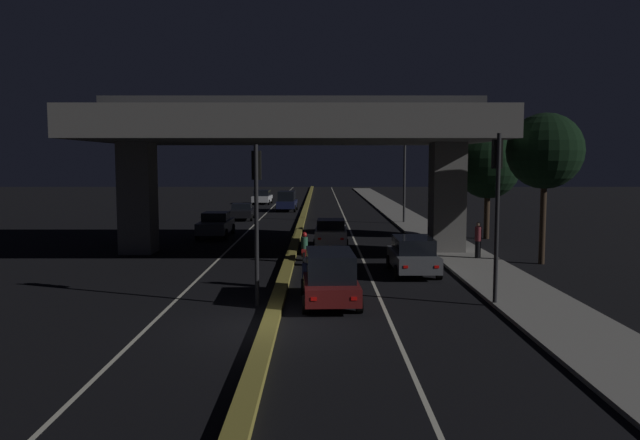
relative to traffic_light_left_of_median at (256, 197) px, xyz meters
The scene contains 21 objects.
ground_plane 4.64m from the traffic_light_left_of_median, 77.13° to the right, with size 200.00×200.00×0.00m, color black.
lane_line_left_inner 32.52m from the traffic_light_left_of_median, 95.16° to the left, with size 0.12×126.00×0.00m, color beige.
lane_line_right_inner 32.66m from the traffic_light_left_of_median, 82.58° to the left, with size 0.12×126.00×0.00m, color beige.
median_divider 32.38m from the traffic_light_left_of_median, 88.85° to the left, with size 0.49×126.00×0.21m, color olive.
sidewalk_right 27.08m from the traffic_light_left_of_median, 69.75° to the left, with size 2.98×126.00×0.13m, color gray.
elevated_overpass 12.38m from the traffic_light_left_of_median, 86.95° to the left, with size 20.03×12.16×8.15m.
traffic_light_left_of_median is the anchor object (origin of this frame).
traffic_light_right_of_median 7.90m from the traffic_light_left_of_median, ahead, with size 0.30×0.49×5.71m.
street_lamp 28.71m from the traffic_light_left_of_median, 73.41° to the left, with size 2.71×0.32×8.06m.
car_dark_red_lead 3.64m from the traffic_light_left_of_median, ahead, with size 2.05×4.12×1.77m.
car_grey_second 8.91m from the traffic_light_left_of_median, 44.18° to the left, with size 1.94×4.18×1.57m.
car_white_third 14.37m from the traffic_light_left_of_median, 79.00° to the left, with size 1.92×4.00×1.61m.
car_grey_lead_oncoming 19.64m from the traffic_light_left_of_median, 103.48° to the left, with size 1.93×4.72×1.57m.
car_black_second_oncoming 31.15m from the traffic_light_left_of_median, 98.07° to the left, with size 2.08×4.21×1.34m.
car_dark_blue_third_oncoming 39.65m from the traffic_light_left_of_median, 91.59° to the left, with size 2.00×4.21×1.93m.
car_white_fourth_oncoming 49.93m from the traffic_light_left_of_median, 95.09° to the left, with size 2.16×4.24×1.57m.
motorcycle_black_filtering_near 3.74m from the traffic_light_left_of_median, 42.94° to the left, with size 0.33×1.90×1.41m.
motorcycle_red_filtering_mid 9.34m from the traffic_light_left_of_median, 81.23° to the left, with size 0.32×1.95×1.46m.
pedestrian_on_sidewalk 13.82m from the traffic_light_left_of_median, 44.12° to the left, with size 0.32×0.32×1.75m.
roadside_tree_kerbside_near 15.15m from the traffic_light_left_of_median, 34.09° to the left, with size 3.51×3.51×7.03m.
roadside_tree_kerbside_mid 21.86m from the traffic_light_left_of_median, 55.34° to the left, with size 3.91×3.91×6.42m.
Camera 1 is at (1.44, -17.63, 4.79)m, focal length 35.00 mm.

